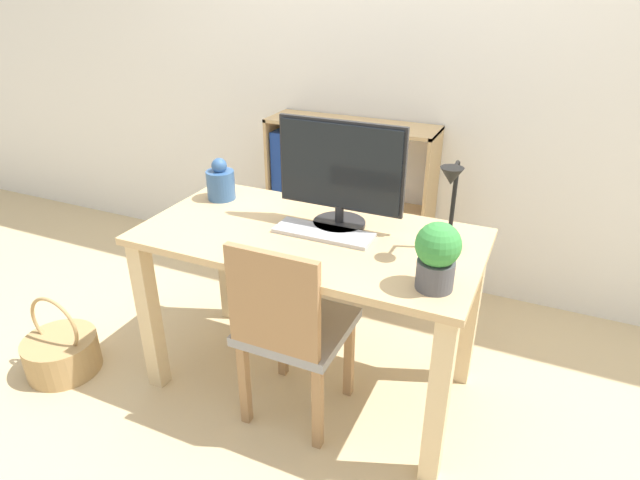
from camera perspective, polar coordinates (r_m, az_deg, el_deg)
The scene contains 11 objects.
ground_plane at distance 2.54m, azimuth -0.96°, elevation -14.66°, with size 10.00×10.00×0.00m, color #CCB284.
wall_back at distance 2.99m, azimuth 8.56°, elevation 19.06°, with size 8.00×0.05×2.60m.
desk at distance 2.19m, azimuth -1.08°, elevation -2.55°, with size 1.35×0.70×0.75m.
monitor at distance 2.11m, azimuth 2.18°, elevation 7.35°, with size 0.52×0.22×0.43m.
keyboard at distance 2.11m, azimuth 0.38°, elevation 0.77°, with size 0.40×0.14×0.02m.
vase at distance 2.48m, azimuth -10.55°, elevation 6.07°, with size 0.13×0.13×0.19m.
desk_lamp at distance 1.93m, azimuth 13.76°, elevation 4.04°, with size 0.10×0.19×0.35m.
potted_plant at distance 1.74m, azimuth 12.39°, elevation -1.52°, with size 0.15×0.15×0.23m.
chair at distance 2.08m, azimuth -3.21°, elevation -9.22°, with size 0.40×0.40×0.84m.
bookshelf at distance 3.18m, azimuth -0.05°, elevation 3.64°, with size 0.94×0.28×0.96m.
basket at distance 2.81m, azimuth -25.83°, elevation -10.74°, with size 0.33×0.33×0.39m.
Camera 1 is at (0.83, -1.73, 1.67)m, focal length 30.00 mm.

